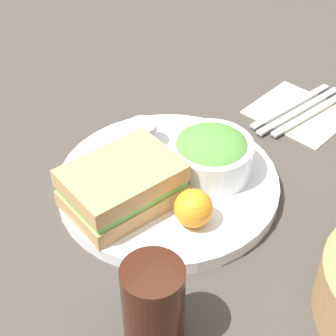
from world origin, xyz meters
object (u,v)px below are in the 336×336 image
(sandwich, at_px, (122,185))
(spoon, at_px, (308,115))
(dressing_cup, at_px, (143,133))
(knife, at_px, (299,110))
(fork, at_px, (291,106))
(salad_bowl, at_px, (211,154))
(plate, at_px, (168,184))
(drink_glass, at_px, (153,304))

(sandwich, height_order, spoon, sandwich)
(dressing_cup, height_order, knife, dressing_cup)
(dressing_cup, bearing_deg, sandwich, 33.54)
(dressing_cup, relative_size, fork, 0.23)
(sandwich, xyz_separation_m, salad_bowl, (-0.13, 0.04, 0.00))
(dressing_cup, height_order, fork, dressing_cup)
(fork, distance_m, spoon, 0.04)
(plate, distance_m, spoon, 0.29)
(plate, relative_size, salad_bowl, 2.66)
(dressing_cup, xyz_separation_m, knife, (-0.26, 0.12, -0.03))
(sandwich, bearing_deg, drink_glass, 56.52)
(salad_bowl, xyz_separation_m, spoon, (-0.23, 0.02, -0.04))
(sandwich, xyz_separation_m, spoon, (-0.37, 0.06, -0.04))
(sandwich, xyz_separation_m, drink_glass, (0.11, 0.16, 0.00))
(dressing_cup, bearing_deg, spoon, 151.90)
(salad_bowl, xyz_separation_m, fork, (-0.24, -0.02, -0.04))
(salad_bowl, height_order, fork, salad_bowl)
(plate, bearing_deg, fork, 176.88)
(salad_bowl, height_order, drink_glass, drink_glass)
(drink_glass, height_order, spoon, drink_glass)
(fork, height_order, knife, same)
(sandwich, distance_m, spoon, 0.37)
(plate, xyz_separation_m, drink_glass, (0.19, 0.15, 0.04))
(fork, bearing_deg, drink_glass, -157.39)
(plate, height_order, drink_glass, drink_glass)
(salad_bowl, relative_size, dressing_cup, 2.66)
(salad_bowl, height_order, spoon, salad_bowl)
(drink_glass, relative_size, fork, 0.56)
(drink_glass, relative_size, knife, 0.54)
(plate, distance_m, fork, 0.29)
(salad_bowl, distance_m, fork, 0.24)
(salad_bowl, xyz_separation_m, drink_glass, (0.24, 0.12, 0.00))
(sandwich, distance_m, fork, 0.37)
(dressing_cup, distance_m, knife, 0.29)
(salad_bowl, bearing_deg, drink_glass, 26.63)
(drink_glass, distance_m, fork, 0.50)
(fork, bearing_deg, dressing_cup, 165.44)
(plate, height_order, dressing_cup, dressing_cup)
(drink_glass, bearing_deg, plate, -140.49)
(sandwich, height_order, fork, sandwich)
(fork, bearing_deg, sandwich, -177.63)
(knife, bearing_deg, drink_glass, -159.32)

